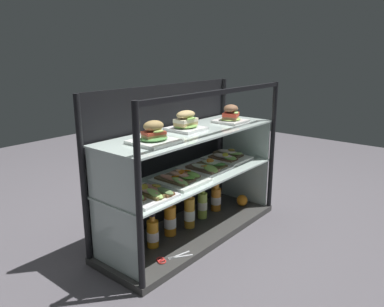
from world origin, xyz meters
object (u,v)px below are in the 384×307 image
object	(u,v)px
open_sandwich_tray_right_of_center	(207,167)
juice_bottle_back_center	(170,220)
open_sandwich_tray_mid_right	(227,157)
kitchen_scissors	(166,259)
juice_bottle_front_fourth	(189,212)
plated_roll_sandwich_near_right_corner	(154,136)
open_sandwich_tray_left_of_center	(180,179)
orange_fruit_beside_bottles	(242,200)
juice_bottle_front_right_end	(134,239)
plated_roll_sandwich_far_left	(231,116)
open_sandwich_tray_far_left	(146,194)
juice_bottle_front_left_end	(216,198)
juice_bottle_front_middle	(202,204)
juice_bottle_front_second	(153,234)
plated_roll_sandwich_mid_right	(186,123)

from	to	relation	value
open_sandwich_tray_right_of_center	juice_bottle_back_center	distance (m)	0.39
open_sandwich_tray_mid_right	kitchen_scissors	size ratio (longest dim) A/B	1.36
juice_bottle_front_fourth	plated_roll_sandwich_near_right_corner	bearing A→B (deg)	-169.65
open_sandwich_tray_left_of_center	open_sandwich_tray_mid_right	xyz separation A→B (m)	(0.53, 0.05, 0.00)
orange_fruit_beside_bottles	juice_bottle_front_right_end	bearing A→B (deg)	175.20
juice_bottle_front_fourth	orange_fruit_beside_bottles	size ratio (longest dim) A/B	3.06
plated_roll_sandwich_far_left	open_sandwich_tray_far_left	world-z (taller)	plated_roll_sandwich_far_left
juice_bottle_front_left_end	orange_fruit_beside_bottles	size ratio (longest dim) A/B	2.76
open_sandwich_tray_right_of_center	juice_bottle_back_center	size ratio (longest dim) A/B	1.18
juice_bottle_front_middle	open_sandwich_tray_right_of_center	bearing A→B (deg)	-112.36
open_sandwich_tray_right_of_center	open_sandwich_tray_mid_right	distance (m)	0.26
juice_bottle_front_fourth	juice_bottle_front_right_end	bearing A→B (deg)	179.54
juice_bottle_front_right_end	juice_bottle_front_middle	distance (m)	0.60
juice_bottle_front_right_end	kitchen_scissors	xyz separation A→B (m)	(0.08, -0.15, -0.10)
juice_bottle_front_second	juice_bottle_front_fourth	size ratio (longest dim) A/B	0.83
juice_bottle_back_center	juice_bottle_front_middle	size ratio (longest dim) A/B	1.03
juice_bottle_front_second	juice_bottle_back_center	world-z (taller)	juice_bottle_back_center
kitchen_scissors	open_sandwich_tray_right_of_center	bearing A→B (deg)	13.78
open_sandwich_tray_right_of_center	juice_bottle_front_left_end	world-z (taller)	open_sandwich_tray_right_of_center
juice_bottle_front_second	orange_fruit_beside_bottles	world-z (taller)	juice_bottle_front_second
open_sandwich_tray_mid_right	open_sandwich_tray_left_of_center	bearing A→B (deg)	-174.98
plated_roll_sandwich_near_right_corner	kitchen_scissors	bearing A→B (deg)	-103.25
open_sandwich_tray_right_of_center	juice_bottle_front_right_end	xyz separation A→B (m)	(-0.58, 0.03, -0.25)
plated_roll_sandwich_mid_right	open_sandwich_tray_left_of_center	bearing A→B (deg)	-153.34
open_sandwich_tray_mid_right	plated_roll_sandwich_near_right_corner	bearing A→B (deg)	-174.91
juice_bottle_front_fourth	plated_roll_sandwich_far_left	bearing A→B (deg)	-6.89
juice_bottle_front_middle	juice_bottle_front_second	bearing A→B (deg)	-178.07
plated_roll_sandwich_mid_right	open_sandwich_tray_right_of_center	xyz separation A→B (m)	(0.14, -0.04, -0.29)
juice_bottle_front_left_end	juice_bottle_front_right_end	bearing A→B (deg)	-178.47
open_sandwich_tray_left_of_center	juice_bottle_front_middle	distance (m)	0.39
plated_roll_sandwich_near_right_corner	juice_bottle_front_fourth	distance (m)	0.64
juice_bottle_front_left_end	orange_fruit_beside_bottles	distance (m)	0.20
juice_bottle_front_middle	juice_bottle_front_fourth	bearing A→B (deg)	-172.63
juice_bottle_front_right_end	kitchen_scissors	size ratio (longest dim) A/B	1.25
plated_roll_sandwich_mid_right	juice_bottle_front_left_end	distance (m)	0.64
juice_bottle_front_middle	kitchen_scissors	bearing A→B (deg)	-162.28
juice_bottle_front_middle	juice_bottle_front_left_end	xyz separation A→B (m)	(0.15, 0.00, -0.01)
open_sandwich_tray_far_left	juice_bottle_front_right_end	bearing A→B (deg)	123.74
juice_bottle_front_second	juice_bottle_front_middle	distance (m)	0.46
open_sandwich_tray_right_of_center	orange_fruit_beside_bottles	world-z (taller)	open_sandwich_tray_right_of_center
juice_bottle_front_fourth	juice_bottle_front_middle	distance (m)	0.16
plated_roll_sandwich_near_right_corner	juice_bottle_front_second	world-z (taller)	plated_roll_sandwich_near_right_corner
open_sandwich_tray_far_left	juice_bottle_front_middle	size ratio (longest dim) A/B	1.18
plated_roll_sandwich_near_right_corner	open_sandwich_tray_mid_right	world-z (taller)	plated_roll_sandwich_near_right_corner
juice_bottle_back_center	open_sandwich_tray_mid_right	bearing A→B (deg)	-2.12
open_sandwich_tray_mid_right	juice_bottle_front_right_end	xyz separation A→B (m)	(-0.85, -0.00, -0.26)
open_sandwich_tray_right_of_center	plated_roll_sandwich_near_right_corner	bearing A→B (deg)	-175.28
juice_bottle_front_second	orange_fruit_beside_bottles	bearing A→B (deg)	-5.75
juice_bottle_front_second	juice_bottle_front_right_end	bearing A→B (deg)	-179.37
open_sandwich_tray_far_left	juice_bottle_front_second	bearing A→B (deg)	31.98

